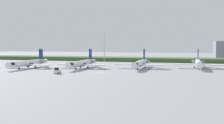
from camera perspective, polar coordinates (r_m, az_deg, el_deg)
ground_plane at (r=134.13m, az=1.21°, el=-1.01°), size 500.00×500.00×0.00m
grass_berm at (r=181.05m, az=5.10°, el=0.60°), size 320.00×20.00×2.49m
regional_jet_second at (r=131.94m, az=-17.28°, el=-0.15°), size 22.81×31.00×9.00m
regional_jet_third at (r=125.34m, az=-6.32°, el=-0.20°), size 22.81×31.00×9.00m
regional_jet_fourth at (r=124.52m, az=6.14°, el=-0.22°), size 22.81×31.00×9.00m
regional_jet_fifth at (r=130.75m, az=18.07°, el=-0.20°), size 22.81×31.00×9.00m
antenna_mast at (r=174.37m, az=-1.67°, el=2.67°), size 4.40×0.50×18.79m
baggage_tug at (r=104.11m, az=-11.63°, el=-1.89°), size 1.72×3.20×2.30m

